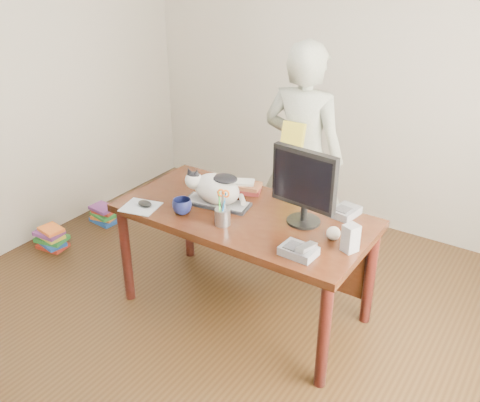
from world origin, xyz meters
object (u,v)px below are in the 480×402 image
at_px(cat, 215,187).
at_px(calculator, 345,212).
at_px(book_stack, 246,187).
at_px(mouse, 145,204).
at_px(person, 303,157).
at_px(coffee_mug, 182,206).
at_px(desk, 251,228).
at_px(monitor, 304,183).
at_px(book_pile_a, 52,238).
at_px(baseball, 333,233).
at_px(book_pile_b, 104,214).
at_px(phone, 299,250).
at_px(speaker, 351,238).
at_px(keyboard, 217,203).
at_px(pen_cup, 223,215).

xyz_separation_m(cat, calculator, (0.76, 0.33, -0.10)).
bearing_deg(book_stack, mouse, -146.35).
relative_size(mouse, person, 0.07).
relative_size(mouse, coffee_mug, 0.93).
xyz_separation_m(desk, person, (-0.01, 0.72, 0.25)).
relative_size(cat, calculator, 2.09).
height_order(monitor, coffee_mug, monitor).
bearing_deg(person, book_pile_a, 26.58).
bearing_deg(baseball, person, 127.72).
relative_size(baseball, book_pile_b, 0.31).
xyz_separation_m(phone, calculator, (0.02, 0.56, -0.00)).
bearing_deg(monitor, calculator, 59.29).
relative_size(desk, monitor, 3.39).
xyz_separation_m(speaker, book_pile_b, (-2.45, 0.41, -0.76)).
xyz_separation_m(mouse, baseball, (1.17, 0.29, 0.02)).
relative_size(cat, mouse, 3.68).
distance_m(cat, phone, 0.78).
distance_m(coffee_mug, person, 1.07).
distance_m(coffee_mug, book_stack, 0.51).
distance_m(mouse, baseball, 1.21).
relative_size(desk, mouse, 14.20).
distance_m(mouse, coffee_mug, 0.26).
distance_m(coffee_mug, phone, 0.84).
height_order(keyboard, cat, cat).
xyz_separation_m(pen_cup, book_pile_a, (-1.73, 0.00, -0.73)).
height_order(desk, monitor, monitor).
bearing_deg(speaker, keyboard, -159.91).
xyz_separation_m(person, book_pile_a, (-1.74, -1.00, -0.76)).
xyz_separation_m(cat, baseball, (0.82, 0.02, -0.08)).
bearing_deg(phone, person, 119.77).
distance_m(phone, book_pile_a, 2.37).
relative_size(coffee_mug, phone, 0.61).
bearing_deg(desk, coffee_mug, -136.36).
xyz_separation_m(desk, pen_cup, (-0.02, -0.28, 0.21)).
bearing_deg(speaker, pen_cup, -146.22).
height_order(phone, calculator, phone).
distance_m(cat, person, 0.84).
height_order(book_stack, calculator, book_stack).
height_order(monitor, pen_cup, monitor).
distance_m(calculator, book_pile_b, 2.37).
xyz_separation_m(desk, mouse, (-0.57, -0.37, 0.17)).
distance_m(monitor, speaker, 0.43).
bearing_deg(coffee_mug, calculator, 31.87).
bearing_deg(calculator, mouse, -142.97).
bearing_deg(desk, pen_cup, -94.77).
height_order(book_stack, person, person).
distance_m(keyboard, person, 0.84).
distance_m(pen_cup, person, 1.00).
bearing_deg(desk, book_stack, 130.61).
xyz_separation_m(book_stack, person, (0.14, 0.54, 0.07)).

